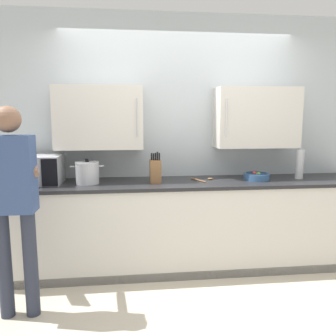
{
  "coord_description": "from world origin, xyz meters",
  "views": [
    {
      "loc": [
        -0.53,
        -2.48,
        1.61
      ],
      "look_at": [
        -0.15,
        0.86,
        1.09
      ],
      "focal_mm": 36.04,
      "sensor_mm": 36.0,
      "label": 1
    }
  ],
  "objects_px": {
    "wooden_spoon": "(204,179)",
    "person_figure": "(12,194)",
    "microwave_oven": "(32,170)",
    "stock_pot": "(87,173)",
    "thermos_flask": "(300,164)",
    "knife_block": "(155,171)",
    "fruit_bowl": "(257,176)"
  },
  "relations": [
    {
      "from": "thermos_flask",
      "to": "stock_pot",
      "type": "height_order",
      "value": "thermos_flask"
    },
    {
      "from": "microwave_oven",
      "to": "person_figure",
      "type": "height_order",
      "value": "person_figure"
    },
    {
      "from": "knife_block",
      "to": "fruit_bowl",
      "type": "relative_size",
      "value": 1.18
    },
    {
      "from": "microwave_oven",
      "to": "fruit_bowl",
      "type": "distance_m",
      "value": 2.31
    },
    {
      "from": "microwave_oven",
      "to": "thermos_flask",
      "type": "height_order",
      "value": "thermos_flask"
    },
    {
      "from": "microwave_oven",
      "to": "fruit_bowl",
      "type": "relative_size",
      "value": 2.79
    },
    {
      "from": "thermos_flask",
      "to": "fruit_bowl",
      "type": "bearing_deg",
      "value": -177.36
    },
    {
      "from": "stock_pot",
      "to": "knife_block",
      "type": "bearing_deg",
      "value": -1.75
    },
    {
      "from": "knife_block",
      "to": "person_figure",
      "type": "xyz_separation_m",
      "value": [
        -1.16,
        -0.69,
        -0.05
      ]
    },
    {
      "from": "microwave_oven",
      "to": "stock_pot",
      "type": "distance_m",
      "value": 0.55
    },
    {
      "from": "thermos_flask",
      "to": "person_figure",
      "type": "xyz_separation_m",
      "value": [
        -2.73,
        -0.74,
        -0.09
      ]
    },
    {
      "from": "person_figure",
      "to": "stock_pot",
      "type": "bearing_deg",
      "value": 55.73
    },
    {
      "from": "wooden_spoon",
      "to": "fruit_bowl",
      "type": "bearing_deg",
      "value": -3.9
    },
    {
      "from": "thermos_flask",
      "to": "stock_pot",
      "type": "relative_size",
      "value": 0.96
    },
    {
      "from": "thermos_flask",
      "to": "knife_block",
      "type": "bearing_deg",
      "value": -178.08
    },
    {
      "from": "wooden_spoon",
      "to": "stock_pot",
      "type": "bearing_deg",
      "value": -177.72
    },
    {
      "from": "microwave_oven",
      "to": "wooden_spoon",
      "type": "relative_size",
      "value": 3.12
    },
    {
      "from": "knife_block",
      "to": "wooden_spoon",
      "type": "xyz_separation_m",
      "value": [
        0.52,
        0.07,
        -0.11
      ]
    },
    {
      "from": "wooden_spoon",
      "to": "microwave_oven",
      "type": "bearing_deg",
      "value": -179.87
    },
    {
      "from": "microwave_oven",
      "to": "knife_block",
      "type": "relative_size",
      "value": 2.38
    },
    {
      "from": "wooden_spoon",
      "to": "person_figure",
      "type": "bearing_deg",
      "value": -155.72
    },
    {
      "from": "knife_block",
      "to": "stock_pot",
      "type": "relative_size",
      "value": 0.95
    },
    {
      "from": "person_figure",
      "to": "knife_block",
      "type": "bearing_deg",
      "value": 30.7
    },
    {
      "from": "wooden_spoon",
      "to": "person_figure",
      "type": "height_order",
      "value": "person_figure"
    },
    {
      "from": "knife_block",
      "to": "wooden_spoon",
      "type": "height_order",
      "value": "knife_block"
    },
    {
      "from": "knife_block",
      "to": "wooden_spoon",
      "type": "distance_m",
      "value": 0.54
    },
    {
      "from": "microwave_oven",
      "to": "person_figure",
      "type": "relative_size",
      "value": 0.45
    },
    {
      "from": "microwave_oven",
      "to": "stock_pot",
      "type": "xyz_separation_m",
      "value": [
        0.55,
        -0.04,
        -0.03
      ]
    },
    {
      "from": "knife_block",
      "to": "person_figure",
      "type": "bearing_deg",
      "value": -149.3
    },
    {
      "from": "knife_block",
      "to": "person_figure",
      "type": "relative_size",
      "value": 0.19
    },
    {
      "from": "fruit_bowl",
      "to": "stock_pot",
      "type": "xyz_separation_m",
      "value": [
        -1.76,
        -0.01,
        0.07
      ]
    },
    {
      "from": "thermos_flask",
      "to": "knife_block",
      "type": "distance_m",
      "value": 1.57
    }
  ]
}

